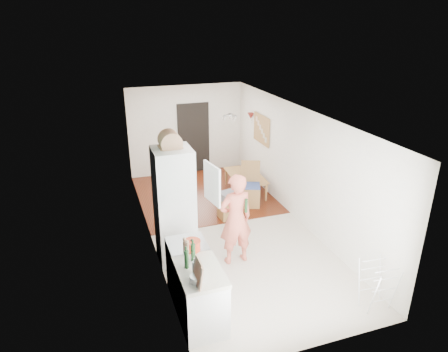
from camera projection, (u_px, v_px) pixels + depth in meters
room_shell at (228, 174)px, 8.05m from camera, size 3.20×7.00×2.50m
floor at (227, 228)px, 8.52m from camera, size 3.20×7.00×0.01m
wood_floor_overlay at (203, 194)px, 10.14m from camera, size 3.20×3.30×0.01m
sage_wall_panel at (168, 197)px, 5.60m from camera, size 0.02×3.00×1.30m
tile_splashback at (179, 260)px, 5.38m from camera, size 0.02×1.90×0.50m
doorway_recess at (194, 138)px, 11.26m from camera, size 0.90×0.04×2.00m
base_cabinet at (201, 299)px, 5.73m from camera, size 0.60×0.90×0.86m
worktop at (200, 272)px, 5.56m from camera, size 0.62×0.92×0.06m
range_cooker at (188, 269)px, 6.38m from camera, size 0.60×0.60×0.88m
cooker_top at (187, 244)px, 6.21m from camera, size 0.60×0.60×0.04m
fridge_housing at (174, 206)px, 7.05m from camera, size 0.66×0.66×2.15m
fridge_door at (212, 184)px, 6.80m from camera, size 0.14×0.56×0.70m
fridge_interior at (191, 180)px, 6.97m from camera, size 0.02×0.52×0.66m
pinboard at (262, 129)px, 10.08m from camera, size 0.03×0.90×0.70m
pinboard_frame at (261, 129)px, 10.08m from camera, size 0.00×0.94×0.74m
wall_sconce at (251, 116)px, 10.57m from camera, size 0.18×0.18×0.16m
person at (236, 212)px, 7.01m from camera, size 0.77×0.54×2.03m
dining_table at (246, 185)px, 10.16m from camera, size 0.71×1.21×0.41m
dining_chair at (250, 185)px, 9.35m from camera, size 0.58×0.58×1.06m
stool at (227, 209)px, 8.85m from camera, size 0.39×0.39×0.47m
grey_drape at (229, 196)px, 8.71m from camera, size 0.44×0.44×0.17m
drying_rack at (377, 286)px, 6.05m from camera, size 0.43×0.40×0.79m
bread_bin at (170, 141)px, 6.69m from camera, size 0.41×0.39×0.20m
red_casserole at (192, 245)px, 6.00m from camera, size 0.30×0.30×0.15m
steel_pan at (197, 279)px, 5.29m from camera, size 0.23×0.23×0.09m
held_bottle at (246, 206)px, 6.89m from camera, size 0.05×0.05×0.25m
bottle_a at (193, 253)px, 5.71m from camera, size 0.07×0.07×0.28m
bottle_b at (187, 259)px, 5.55m from camera, size 0.07×0.07×0.27m
bottle_c at (195, 268)px, 5.42m from camera, size 0.10×0.10×0.21m
pepper_mill_front at (185, 247)px, 5.92m from camera, size 0.06×0.06×0.20m
pepper_mill_back at (187, 250)px, 5.85m from camera, size 0.06×0.06×0.20m
chopping_boards at (198, 273)px, 5.18m from camera, size 0.12×0.27×0.37m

